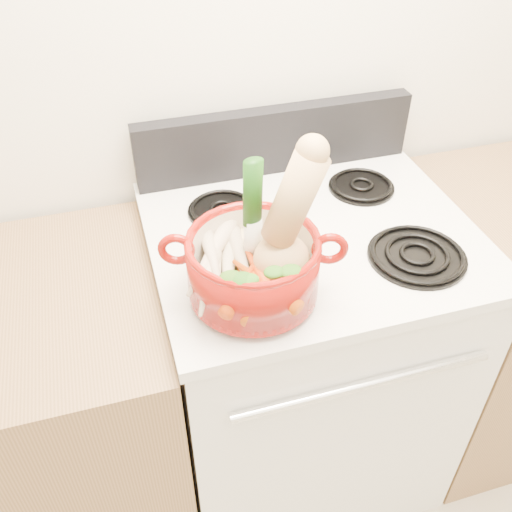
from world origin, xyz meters
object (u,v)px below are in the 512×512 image
object	(u,v)px
stove_body	(302,363)
squash	(283,222)
dutch_oven	(253,266)
leek	(252,214)

from	to	relation	value
stove_body	squash	bearing A→B (deg)	-127.98
dutch_oven	squash	bearing A→B (deg)	5.99
squash	leek	distance (m)	0.07
leek	dutch_oven	bearing A→B (deg)	-119.24
stove_body	dutch_oven	xyz separation A→B (m)	(-0.20, -0.18, 0.57)
dutch_oven	leek	world-z (taller)	leek
dutch_oven	squash	xyz separation A→B (m)	(0.06, -0.01, 0.11)
stove_body	squash	world-z (taller)	squash
dutch_oven	squash	size ratio (longest dim) A/B	0.92
stove_body	leek	xyz separation A→B (m)	(-0.19, -0.13, 0.67)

